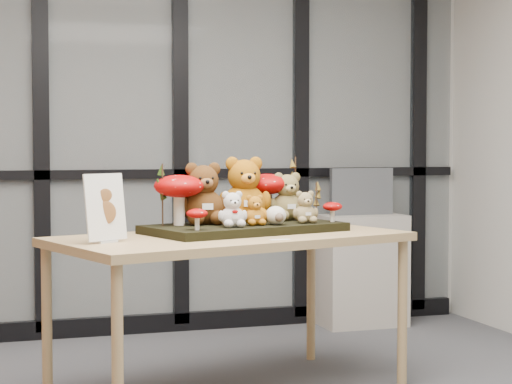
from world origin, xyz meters
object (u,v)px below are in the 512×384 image
object	(u,v)px
bear_beige_small	(305,205)
cabinet	(362,270)
bear_brown_medium	(203,190)
mushroom_front_right	(332,211)
mushroom_front_left	(197,218)
mushroom_back_left	(179,197)
sign_holder	(105,210)
monitor	(361,192)
bear_tan_back	(287,194)
bear_small_yellow	(255,209)
mushroom_back_right	(267,194)
bear_white_bow	(232,207)
display_table	(230,248)
plush_cream_hedgehog	(276,214)
bear_pooh_yellow	(244,186)
diorama_tray	(245,228)

from	to	relation	value
bear_beige_small	cabinet	size ratio (longest dim) A/B	0.24
bear_brown_medium	mushroom_front_right	world-z (taller)	bear_brown_medium
mushroom_front_left	mushroom_front_right	size ratio (longest dim) A/B	0.99
mushroom_back_left	sign_holder	size ratio (longest dim) A/B	0.89
mushroom_front_left	monitor	size ratio (longest dim) A/B	0.25
bear_tan_back	bear_small_yellow	size ratio (longest dim) A/B	1.67
mushroom_back_left	monitor	size ratio (longest dim) A/B	0.62
bear_brown_medium	monitor	bearing A→B (deg)	24.57
bear_tan_back	bear_small_yellow	distance (m)	0.37
mushroom_back_right	mushroom_front_left	xyz separation A→B (m)	(-0.50, -0.46, -0.08)
bear_small_yellow	bear_white_bow	xyz separation A→B (m)	(-0.13, -0.06, 0.01)
display_table	mushroom_front_right	xyz separation A→B (m)	(0.58, 0.08, 0.16)
bear_brown_medium	mushroom_back_left	distance (m)	0.14
bear_small_yellow	sign_holder	world-z (taller)	sign_holder
display_table	mushroom_front_left	size ratio (longest dim) A/B	16.86
plush_cream_hedgehog	cabinet	distance (m)	1.88
mushroom_front_left	monitor	bearing A→B (deg)	45.72
display_table	bear_small_yellow	bearing A→B (deg)	-13.93
bear_brown_medium	bear_pooh_yellow	bearing A→B (deg)	-2.41
display_table	mushroom_front_left	bearing A→B (deg)	-160.48
mushroom_back_right	mushroom_front_left	world-z (taller)	mushroom_back_right
bear_pooh_yellow	monitor	world-z (taller)	bear_pooh_yellow
plush_cream_hedgehog	mushroom_front_right	xyz separation A→B (m)	(0.34, 0.08, 0.00)
display_table	bear_white_bow	size ratio (longest dim) A/B	9.76
monitor	bear_brown_medium	bearing A→B (deg)	-138.31
display_table	mushroom_back_left	world-z (taller)	mushroom_back_left
bear_small_yellow	bear_beige_small	world-z (taller)	bear_beige_small
plush_cream_hedgehog	bear_brown_medium	bearing A→B (deg)	138.31
bear_brown_medium	bear_white_bow	xyz separation A→B (m)	(0.09, -0.20, -0.07)
bear_tan_back	sign_holder	size ratio (longest dim) A/B	0.89
bear_pooh_yellow	bear_brown_medium	bearing A→B (deg)	177.59
bear_brown_medium	plush_cream_hedgehog	bearing A→B (deg)	-41.69
bear_brown_medium	sign_holder	distance (m)	0.64
bear_brown_medium	mushroom_front_right	size ratio (longest dim) A/B	3.02
bear_pooh_yellow	cabinet	distance (m)	1.84
bear_small_yellow	mushroom_back_right	distance (m)	0.35
diorama_tray	monitor	bearing A→B (deg)	30.02
bear_pooh_yellow	mushroom_front_left	xyz separation A→B (m)	(-0.34, -0.37, -0.13)
diorama_tray	bear_brown_medium	size ratio (longest dim) A/B	2.87
bear_white_bow	mushroom_back_left	xyz separation A→B (m)	(-0.22, 0.18, 0.04)
bear_tan_back	mushroom_front_right	size ratio (longest dim) A/B	2.46
diorama_tray	mushroom_front_right	world-z (taller)	mushroom_front_right
diorama_tray	mushroom_back_left	xyz separation A→B (m)	(-0.33, 0.03, 0.16)
diorama_tray	mushroom_back_left	size ratio (longest dim) A/B	3.53
mushroom_front_left	mushroom_front_right	world-z (taller)	mushroom_front_right
diorama_tray	bear_beige_small	bearing A→B (deg)	-23.91
mushroom_front_right	sign_holder	bearing A→B (deg)	-167.91
bear_white_bow	bear_beige_small	world-z (taller)	bear_white_bow
diorama_tray	cabinet	world-z (taller)	diorama_tray
sign_holder	monitor	world-z (taller)	sign_holder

